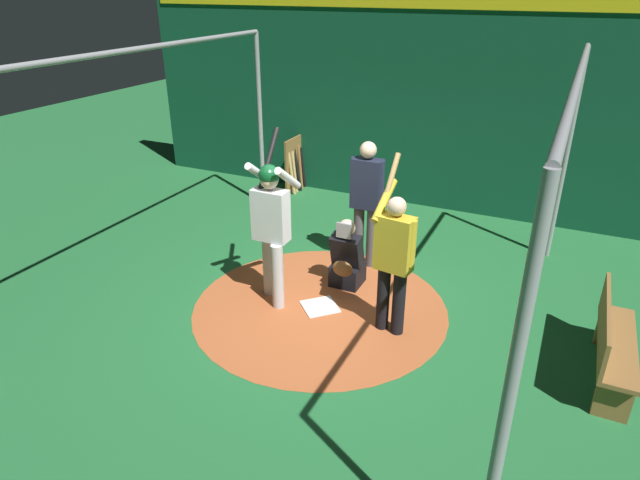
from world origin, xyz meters
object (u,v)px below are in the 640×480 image
object	(u,v)px
batter	(271,220)
bat_rack	(298,165)
umpire	(366,198)
visitor	(394,256)
home_plate	(320,307)
bench	(612,342)
catcher	(347,260)

from	to	relation	value
batter	bat_rack	bearing A→B (deg)	-156.99
umpire	batter	bearing A→B (deg)	-26.27
umpire	visitor	size ratio (longest dim) A/B	0.89
batter	umpire	xyz separation A→B (m)	(-1.42, 0.70, -0.08)
home_plate	bench	bearing A→B (deg)	90.88
bat_rack	catcher	bearing A→B (deg)	36.77
visitor	bench	xyz separation A→B (m)	(-0.13, 2.31, -0.54)
umpire	home_plate	bearing A→B (deg)	-3.14
catcher	visitor	xyz separation A→B (m)	(0.75, 0.87, 0.59)
home_plate	umpire	bearing A→B (deg)	176.86
home_plate	bench	xyz separation A→B (m)	(-0.05, 3.26, 0.42)
home_plate	bench	distance (m)	3.29
umpire	bat_rack	world-z (taller)	umpire
batter	home_plate	bearing A→B (deg)	96.19
visitor	bat_rack	world-z (taller)	visitor
batter	umpire	distance (m)	1.59
visitor	bench	size ratio (longest dim) A/B	1.37
catcher	visitor	bearing A→B (deg)	49.26
batter	catcher	distance (m)	1.26
catcher	umpire	size ratio (longest dim) A/B	0.53
home_plate	bench	world-z (taller)	bench
catcher	bat_rack	size ratio (longest dim) A/B	0.93
batter	bench	world-z (taller)	batter
umpire	catcher	bearing A→B (deg)	0.55
bat_rack	bench	distance (m)	6.71
home_plate	catcher	size ratio (longest dim) A/B	0.43
umpire	bat_rack	bearing A→B (deg)	-136.41
home_plate	umpire	xyz separation A→B (m)	(-1.35, 0.07, 1.03)
umpire	bench	world-z (taller)	umpire
catcher	batter	bearing A→B (deg)	-43.94
visitor	batter	bearing A→B (deg)	-82.21
home_plate	visitor	xyz separation A→B (m)	(0.08, 0.95, 0.97)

